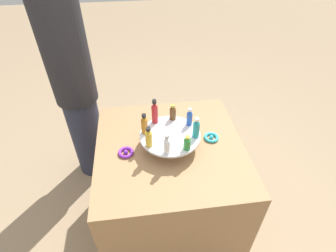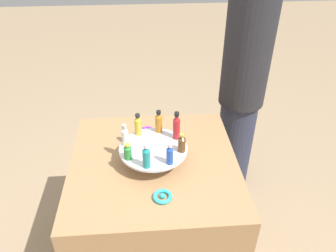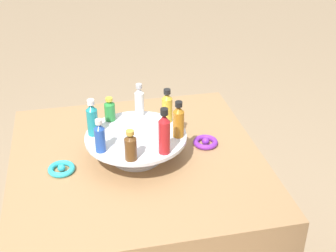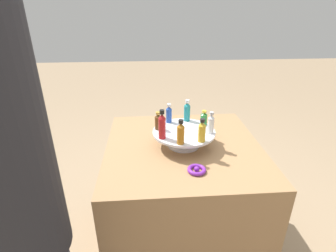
{
  "view_description": "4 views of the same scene",
  "coord_description": "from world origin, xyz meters",
  "px_view_note": "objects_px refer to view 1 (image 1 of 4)",
  "views": [
    {
      "loc": [
        0.15,
        1.06,
        1.79
      ],
      "look_at": [
        0.01,
        -0.01,
        0.89
      ],
      "focal_mm": 28.0,
      "sensor_mm": 36.0,
      "label": 1
    },
    {
      "loc": [
        -1.25,
        0.02,
        1.83
      ],
      "look_at": [
        0.08,
        -0.08,
        0.91
      ],
      "focal_mm": 35.0,
      "sensor_mm": 36.0,
      "label": 2
    },
    {
      "loc": [
        -0.17,
        -1.3,
        1.63
      ],
      "look_at": [
        0.09,
        -0.09,
        0.91
      ],
      "focal_mm": 50.0,
      "sensor_mm": 36.0,
      "label": 3
    },
    {
      "loc": [
        1.24,
        -0.18,
        1.46
      ],
      "look_at": [
        0.09,
        -0.09,
        0.91
      ],
      "focal_mm": 28.0,
      "sensor_mm": 36.0,
      "label": 4
    }
  ],
  "objects_px": {
    "bottle_gold": "(149,138)",
    "ribbon_bow_teal": "(211,137)",
    "bottle_green": "(187,143)",
    "bottle_red": "(155,112)",
    "bottle_amber": "(144,124)",
    "ribbon_bow_purple": "(126,152)",
    "bottle_clear": "(167,145)",
    "bottle_blue": "(189,117)",
    "bottle_teal": "(196,128)",
    "bottle_brown": "(173,113)",
    "display_stand": "(170,138)",
    "person_figure": "(73,81)"
  },
  "relations": [
    {
      "from": "bottle_gold",
      "to": "ribbon_bow_teal",
      "type": "distance_m",
      "value": 0.4
    },
    {
      "from": "bottle_green",
      "to": "ribbon_bow_teal",
      "type": "relative_size",
      "value": 0.97
    },
    {
      "from": "bottle_red",
      "to": "bottle_amber",
      "type": "distance_m",
      "value": 0.11
    },
    {
      "from": "bottle_green",
      "to": "ribbon_bow_purple",
      "type": "relative_size",
      "value": 0.97
    },
    {
      "from": "bottle_clear",
      "to": "bottle_green",
      "type": "height_order",
      "value": "bottle_clear"
    },
    {
      "from": "bottle_gold",
      "to": "ribbon_bow_purple",
      "type": "xyz_separation_m",
      "value": [
        0.13,
        -0.04,
        -0.13
      ]
    },
    {
      "from": "bottle_green",
      "to": "bottle_blue",
      "type": "distance_m",
      "value": 0.2
    },
    {
      "from": "bottle_blue",
      "to": "bottle_gold",
      "type": "bearing_deg",
      "value": 30.64
    },
    {
      "from": "bottle_teal",
      "to": "bottle_brown",
      "type": "relative_size",
      "value": 1.28
    },
    {
      "from": "bottle_brown",
      "to": "bottle_amber",
      "type": "xyz_separation_m",
      "value": [
        0.17,
        0.1,
        0.01
      ]
    },
    {
      "from": "bottle_brown",
      "to": "bottle_blue",
      "type": "bearing_deg",
      "value": 143.14
    },
    {
      "from": "bottle_teal",
      "to": "bottle_amber",
      "type": "height_order",
      "value": "bottle_teal"
    },
    {
      "from": "display_stand",
      "to": "bottle_gold",
      "type": "distance_m",
      "value": 0.16
    },
    {
      "from": "bottle_blue",
      "to": "bottle_brown",
      "type": "height_order",
      "value": "bottle_blue"
    },
    {
      "from": "ribbon_bow_teal",
      "to": "bottle_red",
      "type": "bearing_deg",
      "value": -15.87
    },
    {
      "from": "bottle_red",
      "to": "person_figure",
      "type": "bearing_deg",
      "value": -42.69
    },
    {
      "from": "ribbon_bow_purple",
      "to": "display_stand",
      "type": "bearing_deg",
      "value": -173.37
    },
    {
      "from": "bottle_blue",
      "to": "ribbon_bow_teal",
      "type": "xyz_separation_m",
      "value": [
        -0.13,
        0.04,
        -0.13
      ]
    },
    {
      "from": "bottle_gold",
      "to": "bottle_teal",
      "type": "relative_size",
      "value": 0.95
    },
    {
      "from": "bottle_clear",
      "to": "person_figure",
      "type": "height_order",
      "value": "person_figure"
    },
    {
      "from": "bottle_gold",
      "to": "bottle_teal",
      "type": "bearing_deg",
      "value": -171.86
    },
    {
      "from": "bottle_blue",
      "to": "bottle_amber",
      "type": "distance_m",
      "value": 0.26
    },
    {
      "from": "ribbon_bow_purple",
      "to": "bottle_gold",
      "type": "bearing_deg",
      "value": 161.92
    },
    {
      "from": "bottle_amber",
      "to": "bottle_clear",
      "type": "bearing_deg",
      "value": 120.64
    },
    {
      "from": "bottle_clear",
      "to": "ribbon_bow_teal",
      "type": "xyz_separation_m",
      "value": [
        -0.28,
        -0.16,
        -0.13
      ]
    },
    {
      "from": "display_stand",
      "to": "bottle_brown",
      "type": "bearing_deg",
      "value": -104.36
    },
    {
      "from": "bottle_blue",
      "to": "ribbon_bow_purple",
      "type": "distance_m",
      "value": 0.4
    },
    {
      "from": "bottle_teal",
      "to": "bottle_amber",
      "type": "xyz_separation_m",
      "value": [
        0.27,
        -0.07,
        -0.0
      ]
    },
    {
      "from": "bottle_blue",
      "to": "bottle_red",
      "type": "xyz_separation_m",
      "value": [
        0.19,
        -0.05,
        0.02
      ]
    },
    {
      "from": "bottle_gold",
      "to": "bottle_clear",
      "type": "bearing_deg",
      "value": 143.14
    },
    {
      "from": "bottle_brown",
      "to": "person_figure",
      "type": "xyz_separation_m",
      "value": [
        0.63,
        -0.47,
        -0.01
      ]
    },
    {
      "from": "bottle_brown",
      "to": "bottle_amber",
      "type": "height_order",
      "value": "bottle_amber"
    },
    {
      "from": "bottle_clear",
      "to": "person_figure",
      "type": "xyz_separation_m",
      "value": [
        0.56,
        -0.74,
        -0.02
      ]
    },
    {
      "from": "bottle_green",
      "to": "bottle_clear",
      "type": "bearing_deg",
      "value": 8.14
    },
    {
      "from": "bottle_blue",
      "to": "bottle_clear",
      "type": "bearing_deg",
      "value": 53.14
    },
    {
      "from": "bottle_gold",
      "to": "bottle_brown",
      "type": "distance_m",
      "value": 0.26
    },
    {
      "from": "bottle_amber",
      "to": "ribbon_bow_teal",
      "type": "relative_size",
      "value": 1.44
    },
    {
      "from": "bottle_green",
      "to": "bottle_amber",
      "type": "height_order",
      "value": "bottle_amber"
    },
    {
      "from": "bottle_green",
      "to": "bottle_blue",
      "type": "xyz_separation_m",
      "value": [
        -0.05,
        -0.19,
        0.01
      ]
    },
    {
      "from": "bottle_brown",
      "to": "ribbon_bow_teal",
      "type": "distance_m",
      "value": 0.27
    },
    {
      "from": "person_figure",
      "to": "bottle_red",
      "type": "bearing_deg",
      "value": 2.71
    },
    {
      "from": "ribbon_bow_teal",
      "to": "person_figure",
      "type": "height_order",
      "value": "person_figure"
    },
    {
      "from": "bottle_blue",
      "to": "bottle_amber",
      "type": "relative_size",
      "value": 0.89
    },
    {
      "from": "bottle_gold",
      "to": "bottle_green",
      "type": "distance_m",
      "value": 0.2
    },
    {
      "from": "bottle_red",
      "to": "person_figure",
      "type": "relative_size",
      "value": 0.09
    },
    {
      "from": "bottle_brown",
      "to": "bottle_amber",
      "type": "bearing_deg",
      "value": 30.64
    },
    {
      "from": "bottle_clear",
      "to": "bottle_amber",
      "type": "relative_size",
      "value": 0.95
    },
    {
      "from": "bottle_brown",
      "to": "ribbon_bow_purple",
      "type": "bearing_deg",
      "value": 30.05
    },
    {
      "from": "bottle_red",
      "to": "bottle_amber",
      "type": "xyz_separation_m",
      "value": [
        0.06,
        0.09,
        -0.01
      ]
    },
    {
      "from": "bottle_brown",
      "to": "bottle_red",
      "type": "height_order",
      "value": "bottle_red"
    }
  ]
}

